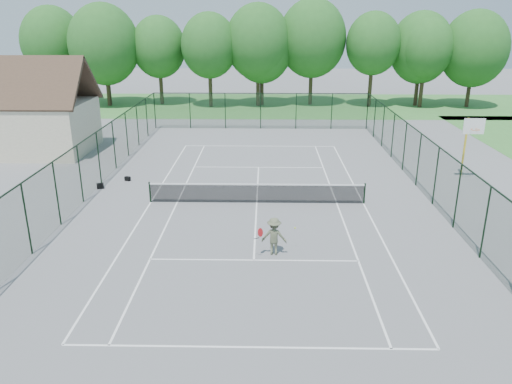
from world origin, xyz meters
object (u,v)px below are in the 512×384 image
tennis_net (257,192)px  tennis_player (274,236)px  basketball_goal (470,136)px  sports_bag_a (100,186)px

tennis_net → tennis_player: tennis_player is taller
tennis_net → basketball_goal: basketball_goal is taller
tennis_net → basketball_goal: size_ratio=3.04×
basketball_goal → sports_bag_a: basketball_goal is taller
tennis_net → sports_bag_a: tennis_net is taller
sports_bag_a → tennis_player: tennis_player is taller
tennis_player → sports_bag_a: bearing=140.4°
tennis_net → sports_bag_a: size_ratio=29.39×
tennis_net → sports_bag_a: (-8.77, 2.09, -0.42)m
sports_bag_a → tennis_player: (9.57, -7.92, 0.63)m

